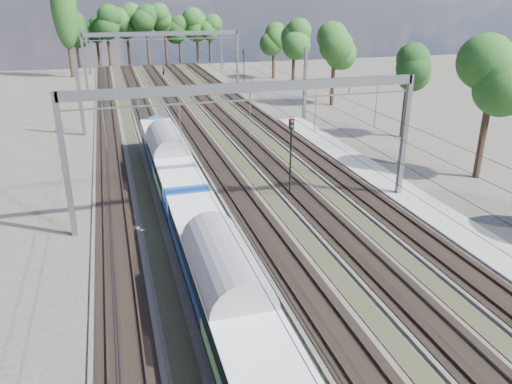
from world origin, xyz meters
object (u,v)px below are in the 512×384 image
object	(u,v)px
signal_far	(244,62)
emu_train	(228,286)
signal_near	(291,148)
worker	(164,71)

from	to	relation	value
signal_far	emu_train	bearing A→B (deg)	-129.00
signal_near	signal_far	bearing A→B (deg)	86.72
worker	signal_far	world-z (taller)	signal_far
worker	signal_near	world-z (taller)	signal_near
signal_near	signal_far	world-z (taller)	signal_near
worker	signal_far	distance (m)	18.18
signal_near	emu_train	bearing A→B (deg)	-111.43
worker	signal_near	xyz separation A→B (m)	(2.03, -62.83, 2.86)
emu_train	signal_far	distance (m)	66.36
signal_near	worker	bearing A→B (deg)	99.84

